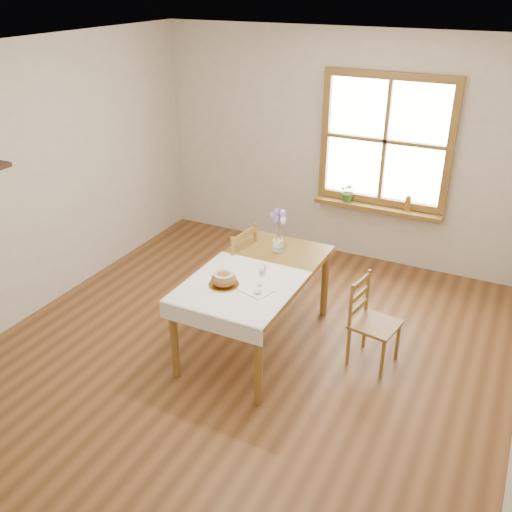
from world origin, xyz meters
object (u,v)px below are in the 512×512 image
at_px(dining_table, 256,280).
at_px(chair_right, 375,323).
at_px(flower_vase, 278,246).
at_px(chair_left, 228,269).
at_px(bread_plate, 224,285).

xyz_separation_m(dining_table, chair_right, (1.05, 0.20, -0.27)).
bearing_deg(flower_vase, chair_left, -173.77).
bearing_deg(bread_plate, chair_right, 25.45).
xyz_separation_m(chair_left, chair_right, (1.56, -0.20, -0.07)).
bearing_deg(flower_vase, dining_table, -90.45).
height_order(chair_left, flower_vase, chair_left).
bearing_deg(dining_table, chair_left, 142.14).
bearing_deg(bread_plate, flower_vase, 81.33).
height_order(chair_right, bread_plate, chair_right).
xyz_separation_m(chair_right, flower_vase, (-1.05, 0.25, 0.40)).
height_order(dining_table, chair_left, chair_left).
bearing_deg(chair_left, bread_plate, 34.55).
height_order(chair_left, bread_plate, chair_left).
xyz_separation_m(chair_right, bread_plate, (-1.17, -0.56, 0.37)).
bearing_deg(dining_table, chair_right, 10.59).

